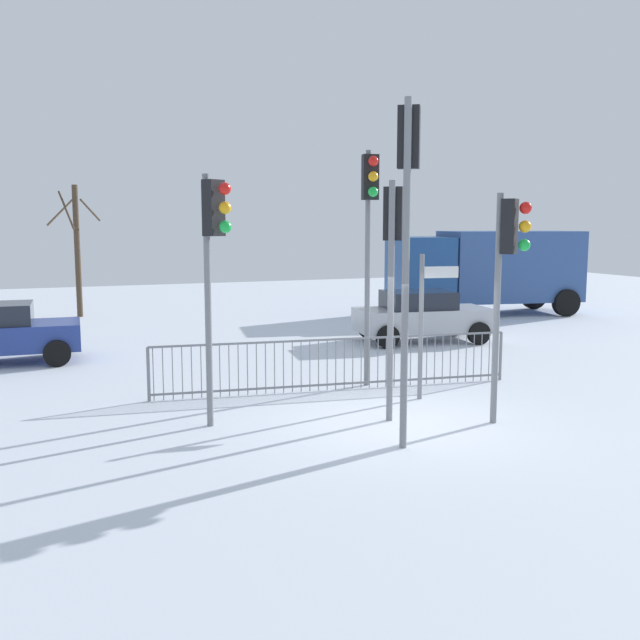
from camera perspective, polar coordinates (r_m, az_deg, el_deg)
ground_plane at (r=12.46m, az=6.26°, el=-8.19°), size 60.00×60.00×0.00m
traffic_light_mid_left at (r=12.36m, az=5.80°, el=5.85°), size 0.44×0.49×4.10m
traffic_light_rear_left at (r=12.34m, az=14.63°, el=4.91°), size 0.46×0.48×3.89m
traffic_light_foreground_right at (r=14.79m, az=3.94°, el=8.27°), size 0.36×0.56×4.86m
traffic_light_foreground_left at (r=10.84m, az=6.96°, el=9.68°), size 0.43×0.50×5.19m
traffic_light_mid_right at (r=11.86m, az=-8.44°, el=6.02°), size 0.43×0.50×4.19m
direction_sign_post at (r=13.97m, az=8.26°, el=0.15°), size 0.79×0.16×2.81m
pedestrian_guard_railing at (r=14.73m, az=1.26°, el=-3.45°), size 7.48×0.92×1.07m
car_silver_trailing at (r=20.91m, az=8.04°, el=0.37°), size 4.00×2.36×1.47m
delivery_truck at (r=27.67m, az=13.05°, el=4.04°), size 7.34×3.68×3.10m
bare_tree_left at (r=27.60m, az=-18.70°, el=5.49°), size 1.88×1.88×4.76m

